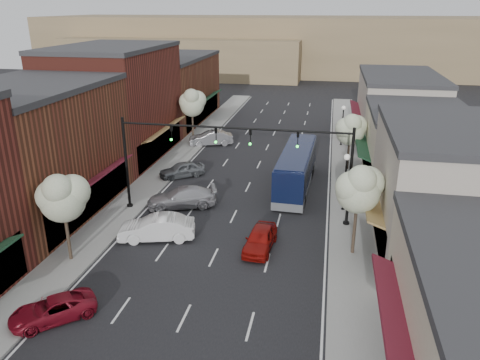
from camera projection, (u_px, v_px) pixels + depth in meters
The scene contains 28 objects.
ground at pixel (205, 275), 26.61m from camera, with size 160.00×160.00×0.00m, color black.
sidewalk_left at pixel (170, 164), 45.09m from camera, with size 2.80×73.00×0.15m, color gray.
sidewalk_right at pixel (348, 175), 42.10m from camera, with size 2.80×73.00×0.15m, color gray.
curb_left at pixel (184, 164), 44.84m from camera, with size 0.25×73.00×0.17m, color gray.
curb_right at pixel (333, 174), 42.35m from camera, with size 0.25×73.00×0.17m, color gray.
bldg_left_midnear at pixel (31, 152), 33.03m from camera, with size 10.14×14.10×9.40m.
bldg_left_midfar at pixel (116, 103), 45.65m from camera, with size 10.14×14.10×10.90m.
bldg_left_far at pixel (170, 89), 60.79m from camera, with size 10.14×18.10×8.40m.
bldg_right_midnear at pixel (448, 190), 28.31m from camera, with size 9.14×12.10×7.90m.
bldg_right_midfar at pixel (415, 147), 39.61m from camera, with size 9.14×12.10×6.40m.
bldg_right_far at pixel (397, 108), 52.30m from camera, with size 9.14×16.10×7.40m.
hill_far at pixel (306, 44), 107.25m from camera, with size 120.00×30.00×12.00m, color #7A6647.
hill_near at pixel (186, 56), 101.38m from camera, with size 50.00×20.00×8.00m, color #7A6647.
signal_mast_right at pixel (315, 161), 31.34m from camera, with size 8.22×0.46×7.00m.
signal_mast_left at pixel (156, 151), 33.35m from camera, with size 8.22×0.46×7.00m.
tree_right_near at pixel (359, 188), 27.19m from camera, with size 2.85×2.65×5.95m.
tree_right_far at pixel (351, 129), 42.06m from camera, with size 2.85×2.65×5.43m.
tree_left_near at pixel (62, 196), 26.55m from camera, with size 2.85×2.65×5.69m.
tree_left_far at pixel (192, 102), 50.32m from camera, with size 2.85×2.65×6.13m.
lamp_post_near at pixel (346, 173), 33.82m from camera, with size 0.44×0.44×4.44m.
lamp_post_far at pixel (343, 119), 49.91m from camera, with size 0.44×0.44×4.44m.
coach_bus at pixel (296, 168), 38.69m from camera, with size 2.79×10.91×3.31m.
red_hatchback at pixel (260, 239), 29.21m from camera, with size 1.66×4.12×1.41m, color maroon.
parked_car_a at pixel (53, 309), 22.66m from camera, with size 1.87×4.05×1.13m, color maroon.
parked_car_b at pixel (157, 228), 30.41m from camera, with size 1.71×4.91×1.62m, color silver.
parked_car_c at pixel (182, 197), 35.38m from camera, with size 2.13×5.23×1.52m, color #A5A4A9.
parked_car_d at pixel (182, 170), 41.56m from camera, with size 1.62×4.04×1.38m, color slate.
parked_car_e at pixel (211, 138), 51.06m from camera, with size 1.65×4.73×1.56m, color #9B9BA0.
Camera 1 is at (6.34, -22.23, 14.40)m, focal length 35.00 mm.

